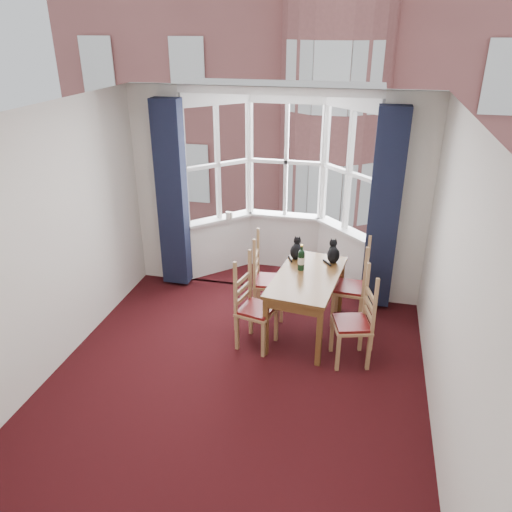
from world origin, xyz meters
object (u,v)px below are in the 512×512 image
(chair_left_far, at_px, (263,282))
(wine_bottle, at_px, (301,259))
(dining_table, at_px, (307,283))
(chair_right_far, at_px, (357,289))
(candle_short, at_px, (231,215))
(cat_left, at_px, (296,250))
(chair_right_near, at_px, (360,325))
(candle_tall, at_px, (228,215))
(cat_right, at_px, (333,254))
(chair_left_near, at_px, (250,309))

(chair_left_far, xyz_separation_m, wine_bottle, (0.51, -0.15, 0.45))
(dining_table, xyz_separation_m, chair_right_far, (0.59, 0.35, -0.20))
(chair_right_far, height_order, candle_short, candle_short)
(dining_table, relative_size, chair_right_far, 1.54)
(chair_left_far, distance_m, cat_left, 0.59)
(cat_left, bearing_deg, chair_right_far, -6.67)
(cat_left, relative_size, wine_bottle, 0.89)
(dining_table, height_order, wine_bottle, wine_bottle)
(chair_right_near, relative_size, wine_bottle, 2.81)
(chair_right_near, xyz_separation_m, cat_left, (-0.87, 0.90, 0.42))
(dining_table, height_order, candle_tall, candle_tall)
(cat_right, relative_size, candle_short, 3.04)
(chair_right_far, bearing_deg, cat_right, 165.16)
(cat_left, bearing_deg, dining_table, -64.73)
(dining_table, distance_m, candle_tall, 1.96)
(chair_left_near, distance_m, wine_bottle, 0.87)
(dining_table, xyz_separation_m, cat_right, (0.26, 0.44, 0.22))
(cat_right, distance_m, wine_bottle, 0.47)
(candle_short, bearing_deg, chair_right_near, -43.00)
(chair_left_near, xyz_separation_m, chair_left_far, (0.00, 0.70, 0.00))
(chair_right_far, xyz_separation_m, candle_short, (-1.93, 1.05, 0.45))
(chair_right_near, bearing_deg, candle_short, 137.00)
(dining_table, height_order, chair_right_far, chair_right_far)
(chair_left_far, height_order, chair_right_far, same)
(wine_bottle, xyz_separation_m, candle_short, (-1.24, 1.27, -0.00))
(dining_table, distance_m, chair_right_far, 0.71)
(cat_right, relative_size, wine_bottle, 0.93)
(chair_left_far, relative_size, wine_bottle, 2.81)
(candle_tall, height_order, candle_short, candle_tall)
(dining_table, height_order, chair_left_far, chair_left_far)
(chair_left_near, height_order, wine_bottle, wine_bottle)
(chair_right_near, bearing_deg, chair_left_near, 177.65)
(chair_right_far, relative_size, cat_right, 3.02)
(dining_table, bearing_deg, chair_left_far, 154.59)
(chair_right_near, distance_m, candle_short, 2.77)
(candle_short, bearing_deg, dining_table, -46.30)
(chair_right_far, height_order, wine_bottle, wine_bottle)
(dining_table, bearing_deg, chair_left_near, -146.09)
(cat_left, bearing_deg, chair_left_near, -115.14)
(cat_left, bearing_deg, chair_left_far, -158.50)
(cat_left, height_order, candle_short, cat_left)
(cat_right, height_order, candle_tall, cat_right)
(candle_short, bearing_deg, chair_left_near, -68.01)
(chair_left_near, distance_m, chair_right_far, 1.42)
(chair_left_near, xyz_separation_m, cat_left, (0.40, 0.85, 0.42))
(chair_right_near, relative_size, cat_left, 3.17)
(candle_tall, bearing_deg, candle_short, 36.96)
(chair_left_near, bearing_deg, chair_right_far, 32.36)
(cat_right, relative_size, candle_tall, 2.70)
(cat_left, bearing_deg, candle_short, 139.69)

